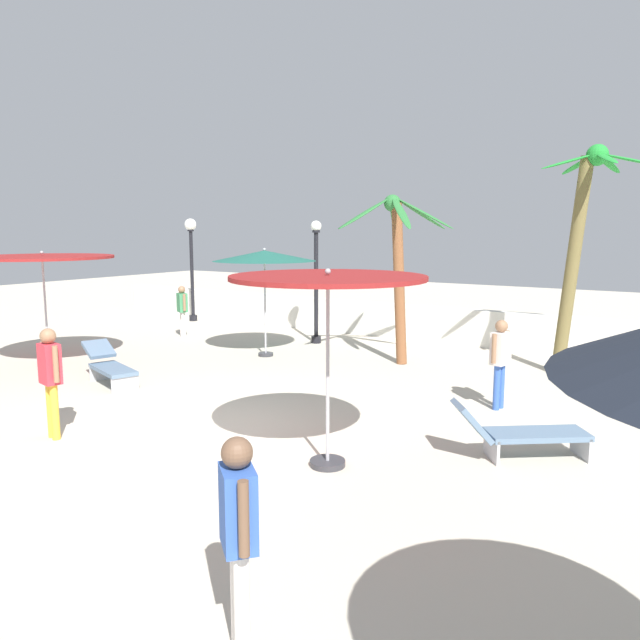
# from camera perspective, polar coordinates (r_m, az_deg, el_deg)

# --- Properties ---
(ground_plane) EXTENTS (56.00, 56.00, 0.00)m
(ground_plane) POSITION_cam_1_polar(r_m,az_deg,el_deg) (10.07, -10.35, -10.24)
(ground_plane) COLOR beige
(boundary_wall) EXTENTS (25.20, 0.30, 1.02)m
(boundary_wall) POSITION_cam_1_polar(r_m,az_deg,el_deg) (17.75, 10.73, -0.41)
(boundary_wall) COLOR silver
(boundary_wall) RESTS_ON ground_plane
(patio_umbrella_0) EXTENTS (2.60, 2.60, 2.70)m
(patio_umbrella_0) POSITION_cam_1_polar(r_m,az_deg,el_deg) (7.99, 0.74, 3.05)
(patio_umbrella_0) COLOR #333338
(patio_umbrella_0) RESTS_ON ground_plane
(patio_umbrella_1) EXTENTS (2.60, 2.60, 2.75)m
(patio_umbrella_1) POSITION_cam_1_polar(r_m,az_deg,el_deg) (15.36, -5.22, 5.94)
(patio_umbrella_1) COLOR #333338
(patio_umbrella_1) RESTS_ON ground_plane
(patio_umbrella_2) EXTENTS (3.19, 3.19, 2.72)m
(patio_umbrella_2) POSITION_cam_1_polar(r_m,az_deg,el_deg) (15.56, -24.56, 5.07)
(patio_umbrella_2) COLOR #333338
(patio_umbrella_2) RESTS_ON ground_plane
(palm_tree_0) EXTENTS (2.23, 2.35, 4.97)m
(palm_tree_0) POSITION_cam_1_polar(r_m,az_deg,el_deg) (14.33, 23.13, 7.29)
(palm_tree_0) COLOR brown
(palm_tree_0) RESTS_ON ground_plane
(palm_tree_1) EXTENTS (2.95, 2.76, 4.02)m
(palm_tree_1) POSITION_cam_1_polar(r_m,az_deg,el_deg) (14.60, 7.21, 6.23)
(palm_tree_1) COLOR brown
(palm_tree_1) RESTS_ON ground_plane
(lamp_post_0) EXTENTS (0.30, 0.30, 3.45)m
(lamp_post_0) POSITION_cam_1_polar(r_m,az_deg,el_deg) (17.14, -0.36, 4.03)
(lamp_post_0) COLOR black
(lamp_post_0) RESTS_ON ground_plane
(lamp_post_2) EXTENTS (0.41, 0.41, 3.58)m
(lamp_post_2) POSITION_cam_1_polar(r_m,az_deg,el_deg) (21.83, -11.95, 6.09)
(lamp_post_2) COLOR black
(lamp_post_2) RESTS_ON ground_plane
(lounge_chair_0) EXTENTS (1.92, 1.11, 0.81)m
(lounge_chair_0) POSITION_cam_1_polar(r_m,az_deg,el_deg) (13.50, -19.15, -3.98)
(lounge_chair_0) COLOR #B7B7BC
(lounge_chair_0) RESTS_ON ground_plane
(lounge_chair_1) EXTENTS (1.84, 1.58, 0.84)m
(lounge_chair_1) POSITION_cam_1_polar(r_m,az_deg,el_deg) (9.14, 18.17, -9.96)
(lounge_chair_1) COLOR #B7B7BC
(lounge_chair_1) RESTS_ON ground_plane
(guest_0) EXTENTS (0.50, 0.38, 1.55)m
(guest_0) POSITION_cam_1_polar(r_m,az_deg,el_deg) (18.50, -12.77, 1.20)
(guest_0) COLOR silver
(guest_0) RESTS_ON ground_plane
(guest_1) EXTENTS (0.45, 0.42, 1.72)m
(guest_1) POSITION_cam_1_polar(r_m,az_deg,el_deg) (4.78, -7.64, -18.45)
(guest_1) COLOR silver
(guest_1) RESTS_ON ground_plane
(guest_2) EXTENTS (0.31, 0.55, 1.62)m
(guest_2) POSITION_cam_1_polar(r_m,az_deg,el_deg) (11.33, 16.52, -3.21)
(guest_2) COLOR #3359B2
(guest_2) RESTS_ON ground_plane
(guest_3) EXTENTS (0.55, 0.31, 1.73)m
(guest_3) POSITION_cam_1_polar(r_m,az_deg,el_deg) (10.20, -23.93, -4.47)
(guest_3) COLOR gold
(guest_3) RESTS_ON ground_plane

